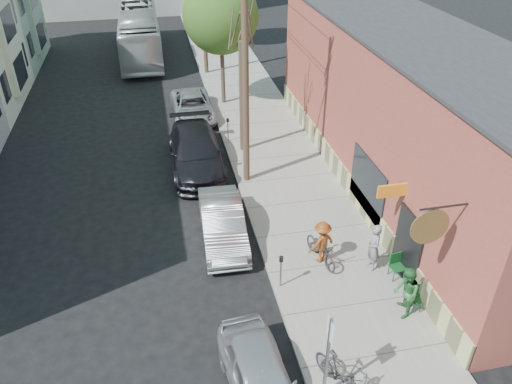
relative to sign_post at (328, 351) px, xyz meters
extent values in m
plane|color=black|center=(-2.35, 4.89, -1.83)|extent=(120.00, 120.00, 0.00)
cube|color=gray|center=(1.90, 15.89, -1.76)|extent=(4.50, 58.00, 0.15)
cube|color=brown|center=(6.65, 9.89, 1.42)|extent=(5.00, 20.00, 6.50)
cube|color=#2B2B2D|center=(6.65, 9.89, 4.72)|extent=(5.20, 20.20, 0.12)
cube|color=#CAC37E|center=(4.13, 9.89, -1.28)|extent=(0.10, 20.00, 1.10)
cube|color=black|center=(4.12, 3.89, -0.53)|extent=(0.10, 1.60, 2.60)
cube|color=black|center=(4.12, 7.39, -0.23)|extent=(0.08, 3.00, 2.20)
cylinder|color=brown|center=(3.20, 1.69, 2.07)|extent=(1.10, 0.06, 1.10)
cube|color=orange|center=(3.65, 4.69, 1.27)|extent=(1.00, 0.08, 0.45)
cube|color=slate|center=(0.00, 0.00, -0.28)|extent=(0.07, 0.07, 2.80)
cube|color=silver|center=(0.00, 0.00, 0.72)|extent=(0.02, 0.45, 0.60)
cylinder|color=slate|center=(-0.10, 4.20, -1.13)|extent=(0.06, 0.06, 1.10)
cylinder|color=black|center=(-0.10, 4.20, -0.53)|extent=(0.14, 0.14, 0.18)
cylinder|color=slate|center=(-0.10, 15.07, -1.13)|extent=(0.06, 0.06, 1.10)
cylinder|color=black|center=(-0.10, 15.07, -0.53)|extent=(0.14, 0.14, 0.18)
cylinder|color=#503A28|center=(0.10, 11.16, 3.32)|extent=(0.28, 0.28, 10.00)
cylinder|color=#44392C|center=(0.45, 14.03, 0.99)|extent=(0.24, 0.24, 5.34)
cylinder|color=#44392C|center=(0.45, 20.20, 0.68)|extent=(0.24, 0.24, 4.72)
sphere|color=#396121|center=(0.45, 20.20, 3.33)|extent=(4.17, 4.17, 4.17)
cylinder|color=#44392C|center=(0.45, 31.61, 1.49)|extent=(0.24, 0.24, 6.34)
imported|color=gray|center=(3.19, 4.44, -0.80)|extent=(0.49, 0.69, 1.77)
imported|color=#296733|center=(3.29, 2.22, -0.80)|extent=(0.88, 1.01, 1.77)
imported|color=brown|center=(1.60, 5.16, -0.87)|extent=(1.19, 0.93, 1.62)
imported|color=black|center=(1.60, 5.16, -1.19)|extent=(1.06, 1.98, 0.99)
imported|color=black|center=(0.44, 0.07, -1.11)|extent=(1.24, 1.96, 1.14)
imported|color=#B2B3BB|center=(-1.61, 0.38, -1.14)|extent=(1.99, 4.19, 1.38)
imported|color=#9B9DA2|center=(-1.55, 7.27, -1.11)|extent=(1.70, 4.46, 1.45)
imported|color=black|center=(-1.94, 12.88, -0.99)|extent=(2.39, 5.83, 1.69)
imported|color=#ADAEB5|center=(-1.55, 18.67, -1.17)|extent=(2.27, 4.80, 1.32)
imported|color=silver|center=(-4.19, 30.89, -0.17)|extent=(2.83, 11.93, 3.32)
camera|label=1|loc=(-3.40, -7.64, 9.88)|focal=35.00mm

